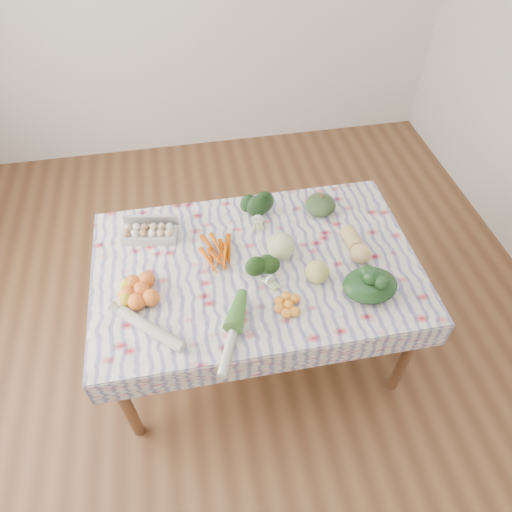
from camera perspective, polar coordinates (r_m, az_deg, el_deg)
ground at (r=2.96m, az=0.00°, el=-10.67°), size 4.50×4.50×0.00m
dining_table at (r=2.40m, az=0.00°, el=-2.26°), size 1.60×1.00×0.75m
tablecloth at (r=2.34m, az=0.00°, el=-1.04°), size 1.66×1.06×0.01m
egg_carton at (r=2.49m, az=-13.19°, el=2.71°), size 0.30×0.16×0.08m
carrot_bunch at (r=2.37m, az=-4.68°, el=0.60°), size 0.24×0.22×0.04m
kale_bunch at (r=2.52m, az=0.05°, el=5.87°), size 0.17×0.15×0.15m
kabocha_squash at (r=2.60m, az=8.06°, el=6.37°), size 0.18×0.18×0.11m
cabbage at (r=2.32m, az=3.13°, el=1.25°), size 0.15×0.15×0.14m
butternut_squash at (r=2.41m, az=12.41°, el=1.48°), size 0.12×0.24×0.11m
orange_cluster at (r=2.24m, az=-14.11°, el=-4.16°), size 0.30×0.30×0.09m
broccoli at (r=2.24m, az=1.05°, el=-2.01°), size 0.18×0.18×0.10m
mandarin_cluster at (r=2.15m, az=4.11°, el=-6.05°), size 0.20×0.20×0.05m
grapefruit at (r=2.25m, az=7.66°, el=-1.95°), size 0.15×0.15×0.12m
spinach_bag at (r=2.24m, az=14.06°, el=-3.56°), size 0.31×0.27×0.12m
daikon at (r=2.12m, az=-12.99°, el=-8.89°), size 0.32×0.30×0.05m
leek at (r=2.06m, az=-2.95°, el=-9.68°), size 0.20×0.41×0.05m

